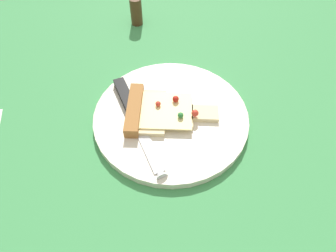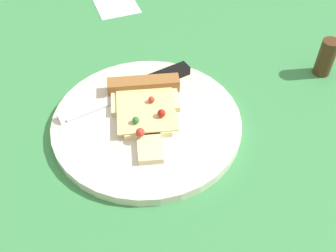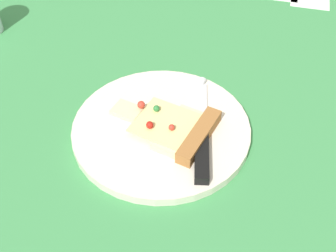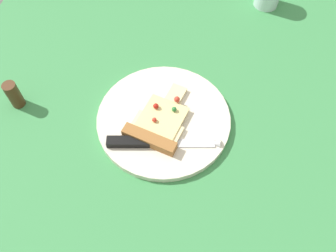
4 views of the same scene
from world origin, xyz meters
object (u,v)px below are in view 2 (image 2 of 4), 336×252
at_px(knife, 140,87).
at_px(plate, 147,123).
at_px(pizza_slice, 145,104).
at_px(pepper_shaker, 326,57).

bearing_deg(knife, plate, 160.21).
xyz_separation_m(pizza_slice, knife, (-0.05, 0.00, -0.00)).
height_order(pizza_slice, pepper_shaker, pepper_shaker).
relative_size(plate, pizza_slice, 1.60).
bearing_deg(pepper_shaker, knife, -99.12).
bearing_deg(pizza_slice, pepper_shaker, -167.17).
height_order(plate, knife, knife).
bearing_deg(plate, pepper_shaker, 92.95).
xyz_separation_m(pizza_slice, pepper_shaker, (0.01, 0.34, 0.01)).
distance_m(plate, knife, 0.07).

